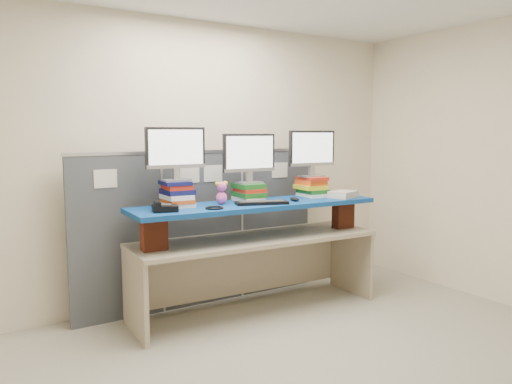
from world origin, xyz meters
TOP-DOWN VIEW (x-y plane):
  - room at (0.00, 0.00)m, footprint 5.00×4.00m
  - cubicle_partition at (-0.00, 1.78)m, footprint 2.60×0.06m
  - desk at (0.31, 1.30)m, footprint 2.40×0.81m
  - brick_pier_left at (-0.69, 1.30)m, footprint 0.21×0.12m
  - brick_pier_right at (1.31, 1.20)m, footprint 0.21×0.12m
  - blue_board at (0.31, 1.30)m, footprint 2.40×0.71m
  - book_stack_left at (-0.41, 1.46)m, footprint 0.27×0.30m
  - book_stack_center at (0.31, 1.42)m, footprint 0.25×0.31m
  - book_stack_right at (1.04, 1.38)m, footprint 0.27×0.33m
  - monitor_left at (-0.42, 1.45)m, footprint 0.54×0.16m
  - monitor_center at (0.31, 1.42)m, footprint 0.54×0.16m
  - monitor_right at (1.04, 1.38)m, footprint 0.54×0.16m
  - keyboard at (0.30, 1.18)m, footprint 0.50×0.30m
  - mouse at (0.68, 1.18)m, footprint 0.09×0.13m
  - desk_phone at (-0.61, 1.27)m, footprint 0.25×0.23m
  - headset at (-0.19, 1.17)m, footprint 0.17×0.17m
  - plush_toy at (-0.01, 1.38)m, footprint 0.12×0.09m
  - binder_stack at (1.25, 1.14)m, footprint 0.33×0.30m

SIDE VIEW (x-z plane):
  - desk at x=0.31m, z-range 0.22..0.94m
  - cubicle_partition at x=0.00m, z-range 0.00..1.53m
  - brick_pier_left at x=-0.69m, z-range 0.72..1.00m
  - brick_pier_right at x=1.31m, z-range 0.72..1.00m
  - blue_board at x=0.31m, z-range 1.00..1.05m
  - headset at x=-0.19m, z-range 1.05..1.07m
  - keyboard at x=0.30m, z-range 1.05..1.08m
  - mouse at x=0.68m, z-range 1.05..1.09m
  - desk_phone at x=-0.61m, z-range 1.04..1.12m
  - binder_stack at x=1.25m, z-range 1.05..1.11m
  - book_stack_center at x=0.31m, z-range 1.05..1.22m
  - book_stack_right at x=1.04m, z-range 1.05..1.25m
  - plush_toy at x=-0.01m, z-range 1.05..1.26m
  - book_stack_left at x=-0.41m, z-range 1.05..1.27m
  - room at x=0.00m, z-range 0.00..2.80m
  - monitor_center at x=0.31m, z-range 1.25..1.72m
  - monitor_right at x=1.04m, z-range 1.28..1.75m
  - monitor_left at x=-0.42m, z-range 1.31..1.78m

